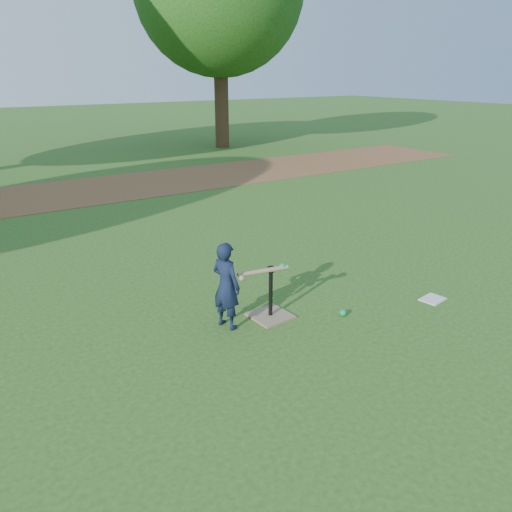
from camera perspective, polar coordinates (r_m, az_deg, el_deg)
ground at (r=5.80m, az=-0.37°, el=-6.81°), size 80.00×80.00×0.00m
dirt_strip at (r=12.44m, az=-19.77°, el=6.91°), size 24.00×3.00×0.01m
child at (r=5.37m, az=-3.43°, el=-3.40°), size 0.33×0.41×0.98m
wiffle_ball_ground at (r=5.86m, az=9.92°, el=-6.40°), size 0.08×0.08×0.08m
clipboard at (r=6.56m, az=19.55°, el=-4.67°), size 0.33×0.27×0.01m
batting_tee at (r=5.73m, az=1.66°, el=-5.94°), size 0.46×0.46×0.61m
swing_action at (r=5.46m, az=1.04°, el=-1.71°), size 0.63×0.15×0.08m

